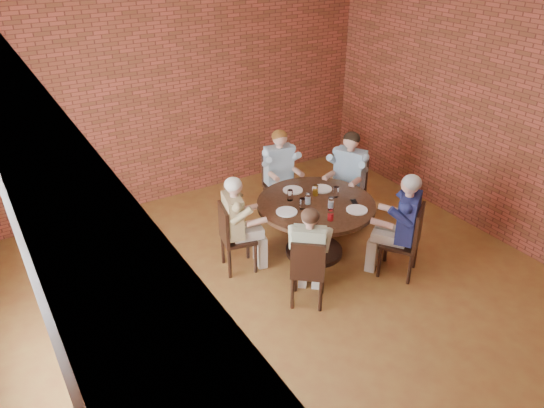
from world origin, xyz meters
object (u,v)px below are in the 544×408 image
diner_e (402,226)px  chair_e (407,239)px  chair_a (349,187)px  diner_d (309,256)px  chair_c (232,235)px  diner_c (238,225)px  diner_a (347,179)px  diner_b (280,175)px  dining_table (315,218)px  chair_d (308,270)px  smartphone (354,202)px  chair_b (278,182)px

diner_e → chair_e: bearing=90.0°
chair_a → diner_d: (-1.57, -1.25, 0.10)m
chair_c → diner_c: bearing=-90.0°
chair_a → diner_e: (-0.31, -1.37, 0.15)m
chair_e → diner_a: bearing=-132.9°
chair_a → diner_c: 1.95m
diner_b → chair_a: bearing=-29.6°
dining_table → chair_d: chair_d is taller
chair_c → diner_d: diner_d is taller
diner_d → chair_e: (1.31, -0.18, -0.10)m
dining_table → chair_d: size_ratio=1.69×
diner_b → chair_c: diner_b is taller
diner_b → chair_d: bearing=-105.5°
chair_e → smartphone: chair_e is taller
chair_a → smartphone: (-0.53, -0.73, 0.24)m
dining_table → diner_a: size_ratio=1.10×
chair_a → diner_c: diner_c is taller
chair_b → chair_e: (0.50, -2.12, 0.01)m
dining_table → diner_d: 1.00m
dining_table → diner_d: size_ratio=1.21×
chair_a → chair_e: chair_a is taller
chair_e → diner_c: bearing=-70.3°
diner_b → chair_d: (-0.84, -1.91, -0.17)m
chair_a → diner_b: 0.99m
chair_c → smartphone: size_ratio=6.37×
diner_b → diner_a: bearing=-34.4°
diner_a → chair_e: size_ratio=1.44×
dining_table → diner_b: (0.16, 1.09, 0.12)m
diner_d → chair_e: diner_d is taller
chair_c → diner_c: (0.07, -0.02, 0.14)m
diner_a → diner_c: diner_a is taller
chair_e → diner_e: diner_e is taller
chair_a → dining_table: bearing=-90.0°
diner_a → dining_table: bearing=-90.0°
diner_d → dining_table: bearing=-90.0°
diner_a → chair_b: (-0.69, 0.73, -0.17)m
chair_a → chair_d: chair_a is taller
dining_table → chair_d: bearing=-129.8°
diner_e → smartphone: size_ratio=9.50×
diner_b → chair_e: size_ratio=1.39×
diner_a → chair_d: 2.00m
diner_e → chair_a: bearing=-138.2°
diner_e → chair_b: bearing=-112.9°
diner_c → diner_d: bearing=-147.6°
diner_a → chair_d: size_ratio=1.54×
dining_table → chair_c: bearing=167.7°
dining_table → chair_a: chair_a is taller
diner_c → smartphone: bearing=-95.9°
chair_d → diner_b: bearing=-74.0°
chair_a → chair_b: bearing=-159.3°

